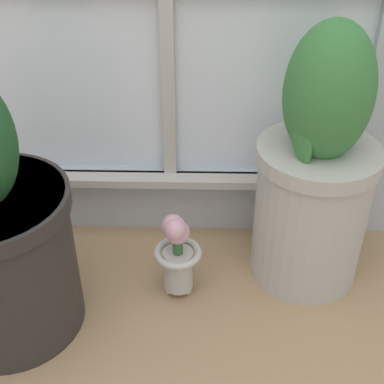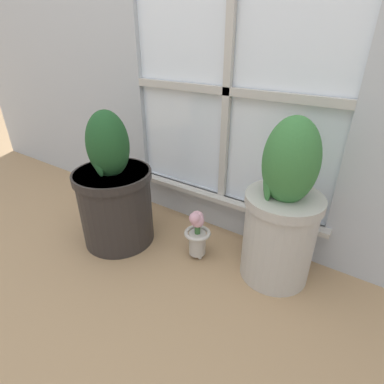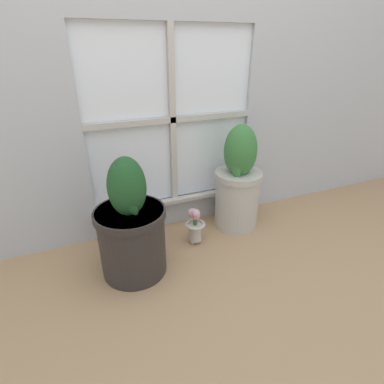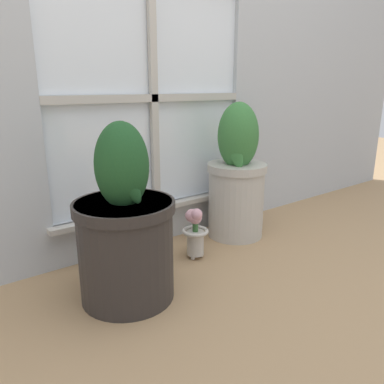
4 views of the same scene
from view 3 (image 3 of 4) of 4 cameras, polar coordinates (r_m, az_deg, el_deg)
The scene contains 5 objects.
ground_plane at distance 1.69m, azimuth 4.70°, elevation -16.64°, with size 10.00×10.00×0.00m, color tan.
wall_with_window at distance 1.86m, azimuth -4.44°, elevation 30.30°, with size 4.40×0.10×2.50m.
potted_plant_left at distance 1.63m, azimuth -11.47°, elevation -7.04°, with size 0.37×0.37×0.67m.
potted_plant_right at distance 2.02m, azimuth 8.74°, elevation 1.51°, with size 0.31×0.31×0.71m.
flower_vase at distance 1.88m, azimuth 0.56°, elevation -6.14°, with size 0.13×0.13×0.25m.
Camera 3 is at (-0.59, -1.09, 1.15)m, focal length 28.00 mm.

